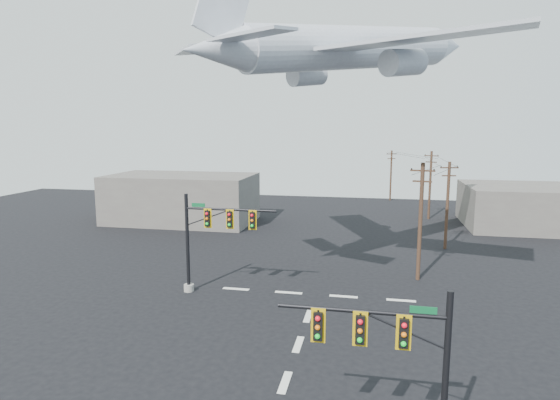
% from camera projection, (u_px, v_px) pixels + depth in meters
% --- Properties ---
extents(ground, '(120.00, 120.00, 0.00)m').
position_uv_depth(ground, '(285.00, 383.00, 22.18)').
color(ground, black).
rests_on(ground, ground).
extents(lane_markings, '(14.00, 21.20, 0.01)m').
position_uv_depth(lane_markings, '(302.00, 334.00, 27.34)').
color(lane_markings, silver).
rests_on(lane_markings, ground).
extents(signal_mast_near, '(6.19, 0.73, 6.60)m').
position_uv_depth(signal_mast_near, '(402.00, 368.00, 16.21)').
color(signal_mast_near, gray).
rests_on(signal_mast_near, ground).
extents(signal_mast_far, '(6.95, 0.80, 7.27)m').
position_uv_depth(signal_mast_far, '(209.00, 238.00, 33.48)').
color(signal_mast_far, gray).
rests_on(signal_mast_far, ground).
extents(utility_pole_a, '(1.85, 0.48, 9.30)m').
position_uv_depth(utility_pole_a, '(420.00, 220.00, 36.36)').
color(utility_pole_a, '#482E1F').
rests_on(utility_pole_a, ground).
extents(utility_pole_b, '(1.75, 0.38, 8.67)m').
position_uv_depth(utility_pole_b, '(447.00, 204.00, 45.79)').
color(utility_pole_b, '#482E1F').
rests_on(utility_pole_b, ground).
extents(utility_pole_c, '(1.74, 0.77, 8.91)m').
position_uv_depth(utility_pole_c, '(430.00, 184.00, 60.81)').
color(utility_pole_c, '#482E1F').
rests_on(utility_pole_c, ground).
extents(utility_pole_d, '(1.64, 0.68, 8.20)m').
position_uv_depth(utility_pole_d, '(391.00, 174.00, 76.48)').
color(utility_pole_d, '#482E1F').
rests_on(utility_pole_d, ground).
extents(power_lines, '(6.05, 41.17, 0.44)m').
position_uv_depth(power_lines, '(425.00, 160.00, 55.34)').
color(power_lines, black).
extents(airliner, '(22.78, 24.11, 7.33)m').
position_uv_depth(airliner, '(353.00, 49.00, 34.25)').
color(airliner, silver).
extents(building_left, '(18.00, 10.00, 6.00)m').
position_uv_depth(building_left, '(182.00, 198.00, 59.49)').
color(building_left, '#645F58').
rests_on(building_left, ground).
extents(building_right, '(14.00, 12.00, 5.00)m').
position_uv_depth(building_right, '(526.00, 207.00, 56.28)').
color(building_right, '#645F58').
rests_on(building_right, ground).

